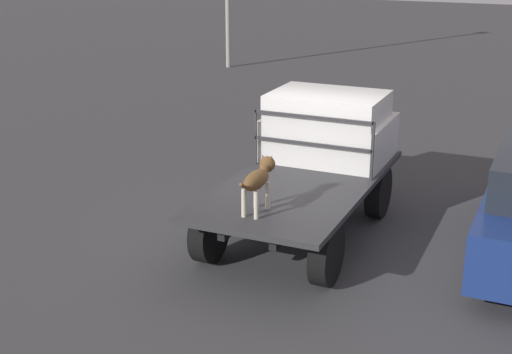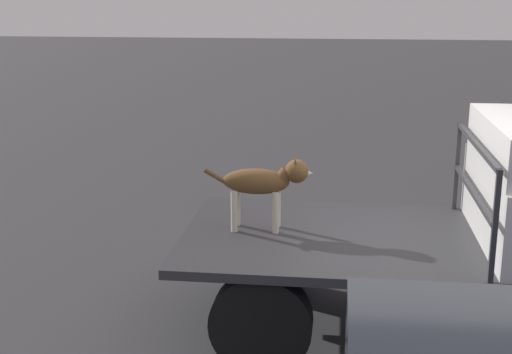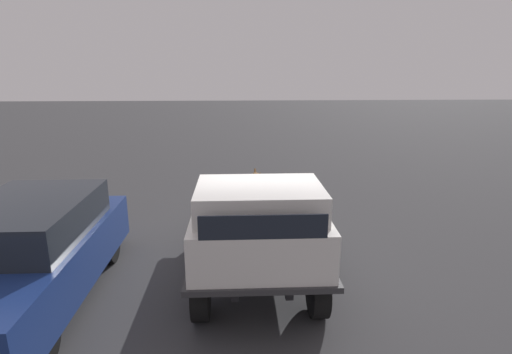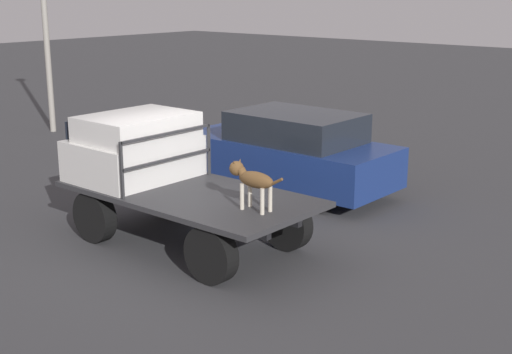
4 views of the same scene
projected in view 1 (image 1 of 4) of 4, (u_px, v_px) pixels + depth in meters
The scene contains 5 objects.
ground_plane at pixel (300, 236), 10.68m from camera, with size 80.00×80.00×0.00m, color #38383A.
flatbed_truck at pixel (300, 196), 10.47m from camera, with size 4.13×2.01×0.89m.
truck_cab at pixel (329, 127), 11.29m from camera, with size 1.50×1.89×1.07m.
truck_headboard at pixel (312, 135), 10.59m from camera, with size 0.04×1.89×0.87m.
dog at pixel (259, 178), 9.12m from camera, with size 0.99×0.23×0.69m.
Camera 1 is at (-9.23, -3.41, 4.30)m, focal length 50.00 mm.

